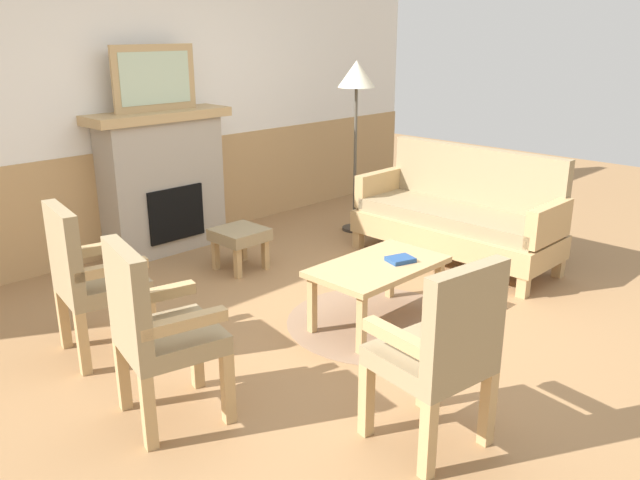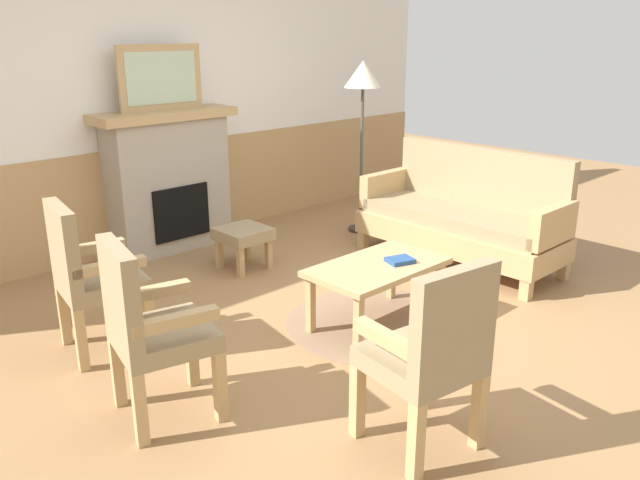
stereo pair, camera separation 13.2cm
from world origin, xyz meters
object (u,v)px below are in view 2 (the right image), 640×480
object	(u,v)px
armchair_by_window_left	(149,324)
armchair_front_left	(431,349)
book_on_table	(400,260)
coffee_table	(377,272)
fireplace	(169,180)
armchair_near_fireplace	(89,272)
floor_lamp_by_couch	(363,85)
footstool	(243,237)
framed_picture	(161,78)
couch	(462,218)

from	to	relation	value
armchair_by_window_left	armchair_front_left	size ratio (longest dim) A/B	1.00
book_on_table	armchair_front_left	bearing A→B (deg)	-134.84
coffee_table	armchair_by_window_left	world-z (taller)	armchair_by_window_left
fireplace	coffee_table	world-z (taller)	fireplace
coffee_table	armchair_near_fireplace	xyz separation A→B (m)	(-1.59, 0.97, 0.15)
fireplace	book_on_table	bearing A→B (deg)	-83.40
armchair_front_left	floor_lamp_by_couch	distance (m)	3.71
footstool	framed_picture	bearing A→B (deg)	99.52
fireplace	armchair_front_left	bearing A→B (deg)	-101.78
framed_picture	armchair_front_left	distance (m)	3.74
couch	coffee_table	world-z (taller)	couch
coffee_table	armchair_by_window_left	distance (m)	1.70
armchair_near_fireplace	book_on_table	bearing A→B (deg)	-31.33
fireplace	armchair_front_left	size ratio (longest dim) A/B	1.33
framed_picture	coffee_table	size ratio (longest dim) A/B	0.83
coffee_table	fireplace	bearing A→B (deg)	93.53
book_on_table	couch	bearing A→B (deg)	16.87
footstool	armchair_near_fireplace	bearing A→B (deg)	-161.30
book_on_table	armchair_front_left	distance (m)	1.45
framed_picture	armchair_front_left	xyz separation A→B (m)	(-0.73, -3.52, -1.02)
book_on_table	armchair_by_window_left	bearing A→B (deg)	175.82
fireplace	armchair_by_window_left	distance (m)	2.82
armchair_near_fireplace	floor_lamp_by_couch	bearing A→B (deg)	10.81
armchair_by_window_left	armchair_front_left	xyz separation A→B (m)	(0.81, -1.16, 0.00)
armchair_near_fireplace	floor_lamp_by_couch	distance (m)	3.30
armchair_by_window_left	floor_lamp_by_couch	distance (m)	3.68
framed_picture	couch	bearing A→B (deg)	-51.81
fireplace	floor_lamp_by_couch	world-z (taller)	floor_lamp_by_couch
fireplace	framed_picture	world-z (taller)	framed_picture
coffee_table	armchair_near_fireplace	world-z (taller)	armchair_near_fireplace
book_on_table	floor_lamp_by_couch	bearing A→B (deg)	49.93
coffee_table	footstool	world-z (taller)	coffee_table
footstool	armchair_front_left	xyz separation A→B (m)	(-0.88, -2.62, 0.25)
couch	book_on_table	size ratio (longest dim) A/B	10.26
couch	armchair_near_fireplace	bearing A→B (deg)	168.19
fireplace	floor_lamp_by_couch	distance (m)	2.04
book_on_table	framed_picture	bearing A→B (deg)	96.60
armchair_front_left	floor_lamp_by_couch	bearing A→B (deg)	48.01
armchair_near_fireplace	armchair_by_window_left	size ratio (longest dim) A/B	1.00
book_on_table	floor_lamp_by_couch	world-z (taller)	floor_lamp_by_couch
coffee_table	armchair_near_fireplace	distance (m)	1.87
framed_picture	armchair_front_left	world-z (taller)	framed_picture
coffee_table	armchair_front_left	xyz separation A→B (m)	(-0.88, -1.11, 0.15)
book_on_table	armchair_near_fireplace	bearing A→B (deg)	148.67
armchair_by_window_left	coffee_table	bearing A→B (deg)	-1.79
book_on_table	footstool	size ratio (longest dim) A/B	0.44
armchair_by_window_left	armchair_front_left	world-z (taller)	same
book_on_table	armchair_by_window_left	xyz separation A→B (m)	(-1.84, 0.13, 0.08)
fireplace	armchair_front_left	world-z (taller)	fireplace
book_on_table	fireplace	bearing A→B (deg)	96.60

